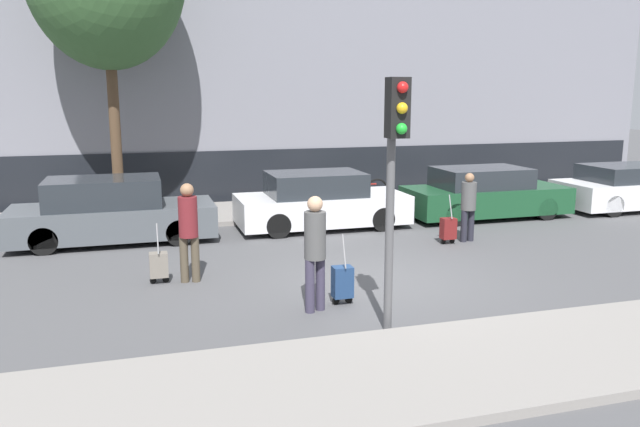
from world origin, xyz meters
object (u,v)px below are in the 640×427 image
trolley_left (159,265)px  parked_bicycle (360,191)px  trolley_center (342,282)px  parked_car_2 (484,194)px  parked_car_0 (111,213)px  parked_car_1 (320,202)px  pedestrian_left (188,226)px  parked_car_3 (628,188)px  trolley_right (448,229)px  pedestrian_right (468,203)px  pedestrian_center (315,246)px  traffic_light (394,154)px

trolley_left → parked_bicycle: trolley_left is taller
trolley_center → parked_car_2: bearing=43.3°
parked_car_0 → parked_car_1: bearing=1.1°
pedestrian_left → parked_bicycle: bearing=55.8°
parked_car_3 → pedestrian_left: pedestrian_left is taller
parked_car_2 → parked_bicycle: (-2.72, 2.42, -0.15)m
parked_car_3 → trolley_right: size_ratio=3.70×
parked_car_2 → trolley_right: bearing=-134.2°
parked_car_3 → pedestrian_left: 13.47m
pedestrian_left → trolley_left: bearing=-179.9°
trolley_left → pedestrian_right: bearing=10.5°
trolley_center → trolley_right: (3.60, 3.19, -0.02)m
pedestrian_right → trolley_right: (-0.54, -0.10, -0.54)m
parked_car_2 → pedestrian_right: 3.03m
pedestrian_left → pedestrian_right: 6.55m
pedestrian_right → parked_car_3: bearing=8.9°
parked_car_0 → parked_car_2: size_ratio=1.03×
trolley_center → parked_car_3: bearing=27.4°
parked_car_3 → trolley_left: (-13.51, -3.55, -0.28)m
trolley_left → pedestrian_right: size_ratio=0.70×
trolley_center → parked_car_0: bearing=123.6°
trolley_left → pedestrian_center: pedestrian_center is taller
parked_car_2 → trolley_right: size_ratio=3.89×
pedestrian_right → traffic_light: size_ratio=0.44×
parked_car_1 → trolley_left: bearing=-138.3°
pedestrian_right → pedestrian_center: bearing=-153.4°
pedestrian_right → parked_car_1: bearing=129.8°
pedestrian_center → trolley_right: (4.12, 3.38, -0.70)m
parked_car_0 → parked_bicycle: (7.00, 2.51, -0.19)m
trolley_right → parked_bicycle: (-0.31, 4.90, 0.14)m
trolley_center → trolley_left: bearing=144.4°
pedestrian_center → trolley_right: size_ratio=1.62×
pedestrian_left → pedestrian_center: 2.75m
parked_car_0 → parked_bicycle: parked_car_0 is taller
parked_car_2 → trolley_right: parked_car_2 is taller
trolley_left → parked_bicycle: size_ratio=0.62×
parked_car_2 → traffic_light: bearing=-129.2°
parked_car_0 → parked_car_2: parked_car_0 is taller
trolley_left → parked_car_0: bearing=104.2°
parked_car_2 → pedestrian_left: bearing=-155.7°
pedestrian_center → pedestrian_right: size_ratio=1.16×
trolley_center → trolley_right: 4.81m
parked_car_0 → traffic_light: bearing=-60.2°
pedestrian_left → traffic_light: 4.42m
parked_car_0 → trolley_left: size_ratio=4.10×
parked_car_1 → trolley_center: 5.83m
parked_car_2 → trolley_right: 3.47m
parked_car_1 → pedestrian_right: (2.83, -2.38, 0.23)m
parked_car_3 → pedestrian_left: size_ratio=2.32×
parked_car_0 → trolley_center: (3.71, -5.58, -0.31)m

